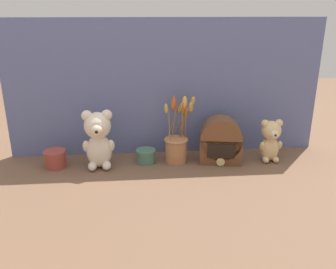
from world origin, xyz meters
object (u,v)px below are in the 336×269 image
object	(u,v)px
flower_vase	(177,144)
decorative_tin_short	(55,159)
teddy_bear_large	(98,138)
teddy_bear_medium	(271,140)
decorative_tin_tall	(146,156)
vintage_radio	(221,142)

from	to	relation	value
flower_vase	decorative_tin_short	distance (m)	0.56
teddy_bear_large	teddy_bear_medium	size ratio (longest dim) A/B	1.32
teddy_bear_large	teddy_bear_medium	distance (m)	0.80
decorative_tin_tall	teddy_bear_large	bearing A→B (deg)	-170.83
decorative_tin_tall	decorative_tin_short	distance (m)	0.42
vintage_radio	decorative_tin_tall	distance (m)	0.36
teddy_bear_medium	teddy_bear_large	bearing A→B (deg)	-179.81
teddy_bear_medium	decorative_tin_short	world-z (taller)	teddy_bear_medium
flower_vase	decorative_tin_tall	distance (m)	0.16
decorative_tin_tall	flower_vase	bearing A→B (deg)	-0.43
vintage_radio	decorative_tin_short	size ratio (longest dim) A/B	2.15
teddy_bear_large	decorative_tin_tall	xyz separation A→B (m)	(0.21, 0.03, -0.11)
teddy_bear_large	decorative_tin_tall	world-z (taller)	teddy_bear_large
vintage_radio	decorative_tin_tall	world-z (taller)	vintage_radio
teddy_bear_medium	decorative_tin_short	bearing A→B (deg)	179.17
teddy_bear_medium	vintage_radio	world-z (taller)	vintage_radio
flower_vase	decorative_tin_short	size ratio (longest dim) A/B	3.16
flower_vase	vintage_radio	xyz separation A→B (m)	(0.21, -0.02, 0.01)
decorative_tin_short	decorative_tin_tall	bearing A→B (deg)	2.35
teddy_bear_medium	flower_vase	size ratio (longest dim) A/B	0.64
teddy_bear_medium	decorative_tin_tall	distance (m)	0.59
vintage_radio	decorative_tin_tall	bearing A→B (deg)	176.80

